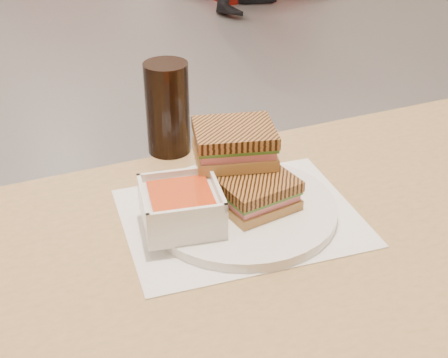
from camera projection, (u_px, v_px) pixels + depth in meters
name	position (u px, v px, depth m)	size (l,w,h in m)	color
main_table	(335.00, 300.00, 0.94)	(1.21, 0.71, 0.75)	tan
tray_liner	(241.00, 217.00, 0.93)	(0.38, 0.31, 0.00)	white
plate	(242.00, 209.00, 0.93)	(0.29, 0.29, 0.02)	white
soup_bowl	(181.00, 208.00, 0.87)	(0.13, 0.13, 0.06)	white
panini_lower	(257.00, 193.00, 0.91)	(0.12, 0.10, 0.05)	tan
panini_upper	(234.00, 143.00, 0.94)	(0.14, 0.13, 0.06)	tan
cola_glass	(168.00, 108.00, 1.08)	(0.08, 0.08, 0.17)	black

